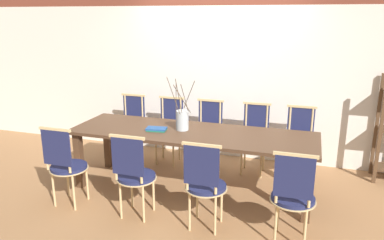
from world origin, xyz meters
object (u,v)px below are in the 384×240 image
object	(u,v)px
dining_table	(192,139)
book_stack	(157,129)
chair_near_center	(205,182)
vase_centerpiece	(182,120)
chair_far_center	(208,132)

from	to	relation	value
dining_table	book_stack	xyz separation A→B (m)	(-0.44, -0.08, 0.11)
chair_near_center	book_stack	world-z (taller)	chair_near_center
dining_table	vase_centerpiece	xyz separation A→B (m)	(-0.14, 0.04, 0.22)
vase_centerpiece	book_stack	xyz separation A→B (m)	(-0.30, -0.12, -0.11)
chair_far_center	book_stack	bearing A→B (deg)	65.21
vase_centerpiece	book_stack	size ratio (longest dim) A/B	2.51
dining_table	vase_centerpiece	size ratio (longest dim) A/B	4.55
dining_table	chair_far_center	world-z (taller)	chair_far_center
chair_near_center	vase_centerpiece	bearing A→B (deg)	121.97
chair_near_center	vase_centerpiece	xyz separation A→B (m)	(-0.54, 0.86, 0.38)
dining_table	vase_centerpiece	world-z (taller)	vase_centerpiece
chair_far_center	vase_centerpiece	xyz separation A→B (m)	(-0.12, -0.78, 0.38)
chair_far_center	chair_near_center	bearing A→B (deg)	104.31
chair_near_center	vase_centerpiece	world-z (taller)	vase_centerpiece
chair_near_center	book_stack	size ratio (longest dim) A/B	3.71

